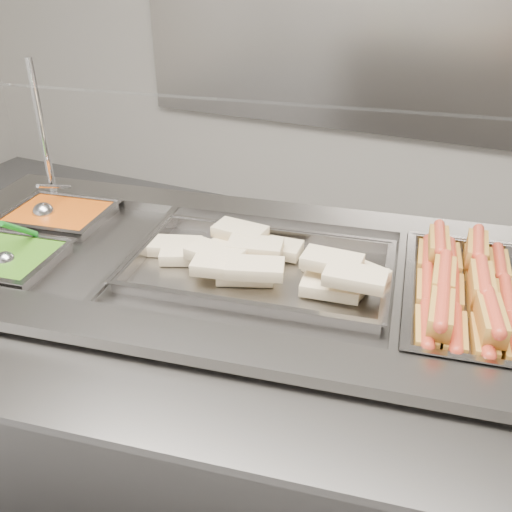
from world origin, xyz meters
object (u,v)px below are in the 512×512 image
at_px(pan_hotdogs, 476,307).
at_px(pan_wraps, 260,272).
at_px(steam_counter, 241,386).
at_px(sneeze_guard, 259,107).
at_px(ladle, 44,211).
at_px(serving_spoon, 8,255).

distance_m(pan_hotdogs, pan_wraps, 0.55).
height_order(steam_counter, pan_wraps, pan_wraps).
xyz_separation_m(steam_counter, sneeze_guard, (-0.03, 0.21, 0.79)).
relative_size(sneeze_guard, ladle, 8.41).
bearing_deg(pan_hotdogs, sneeze_guard, 170.08).
distance_m(sneeze_guard, pan_wraps, 0.44).
bearing_deg(sneeze_guard, serving_spoon, -139.71).
bearing_deg(sneeze_guard, steam_counter, -80.63).
height_order(sneeze_guard, pan_hotdogs, sneeze_guard).
relative_size(pan_wraps, ladle, 3.69).
bearing_deg(serving_spoon, pan_wraps, 21.88).
relative_size(steam_counter, pan_hotdogs, 3.33).
distance_m(steam_counter, sneeze_guard, 0.81).
xyz_separation_m(steam_counter, serving_spoon, (-0.56, -0.24, 0.44)).
bearing_deg(ladle, pan_hotdogs, 3.67).
relative_size(ladle, serving_spoon, 1.13).
bearing_deg(ladle, serving_spoon, -66.63).
distance_m(pan_wraps, ladle, 0.73).
xyz_separation_m(pan_hotdogs, pan_wraps, (-0.54, -0.09, 0.01)).
bearing_deg(pan_hotdogs, steam_counter, -170.64).
distance_m(steam_counter, pan_wraps, 0.41).
xyz_separation_m(sneeze_guard, pan_wraps, (0.09, -0.20, -0.38)).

